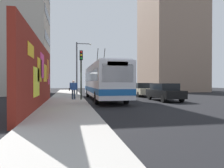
{
  "coord_description": "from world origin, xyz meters",
  "views": [
    {
      "loc": [
        -18.91,
        1.37,
        1.71
      ],
      "look_at": [
        0.98,
        -2.65,
        1.5
      ],
      "focal_mm": 33.95,
      "sensor_mm": 36.0,
      "label": 1
    }
  ],
  "objects_px": {
    "pedestrian_midblock": "(73,88)",
    "traffic_light": "(81,67)",
    "parked_car_black": "(164,92)",
    "street_lamp": "(79,64)",
    "parked_car_champagne": "(141,89)",
    "city_bus": "(103,81)"
  },
  "relations": [
    {
      "from": "parked_car_champagne",
      "to": "traffic_light",
      "type": "distance_m",
      "value": 9.28
    },
    {
      "from": "parked_car_champagne",
      "to": "city_bus",
      "type": "bearing_deg",
      "value": 128.28
    },
    {
      "from": "parked_car_black",
      "to": "pedestrian_midblock",
      "type": "height_order",
      "value": "pedestrian_midblock"
    },
    {
      "from": "city_bus",
      "to": "traffic_light",
      "type": "distance_m",
      "value": 2.71
    },
    {
      "from": "traffic_light",
      "to": "parked_car_black",
      "type": "bearing_deg",
      "value": -98.07
    },
    {
      "from": "street_lamp",
      "to": "traffic_light",
      "type": "bearing_deg",
      "value": 179.15
    },
    {
      "from": "pedestrian_midblock",
      "to": "street_lamp",
      "type": "height_order",
      "value": "street_lamp"
    },
    {
      "from": "city_bus",
      "to": "traffic_light",
      "type": "bearing_deg",
      "value": 117.31
    },
    {
      "from": "pedestrian_midblock",
      "to": "parked_car_champagne",
      "type": "bearing_deg",
      "value": -58.96
    },
    {
      "from": "parked_car_champagne",
      "to": "pedestrian_midblock",
      "type": "bearing_deg",
      "value": 121.04
    },
    {
      "from": "traffic_light",
      "to": "parked_car_champagne",
      "type": "bearing_deg",
      "value": -54.65
    },
    {
      "from": "traffic_light",
      "to": "pedestrian_midblock",
      "type": "bearing_deg",
      "value": 59.5
    },
    {
      "from": "pedestrian_midblock",
      "to": "traffic_light",
      "type": "bearing_deg",
      "value": -120.5
    },
    {
      "from": "city_bus",
      "to": "pedestrian_midblock",
      "type": "height_order",
      "value": "city_bus"
    },
    {
      "from": "city_bus",
      "to": "parked_car_black",
      "type": "height_order",
      "value": "city_bus"
    },
    {
      "from": "parked_car_champagne",
      "to": "traffic_light",
      "type": "bearing_deg",
      "value": 125.35
    },
    {
      "from": "parked_car_black",
      "to": "pedestrian_midblock",
      "type": "bearing_deg",
      "value": 79.86
    },
    {
      "from": "pedestrian_midblock",
      "to": "traffic_light",
      "type": "relative_size",
      "value": 0.39
    },
    {
      "from": "parked_car_black",
      "to": "parked_car_champagne",
      "type": "bearing_deg",
      "value": 0.0
    },
    {
      "from": "pedestrian_midblock",
      "to": "street_lamp",
      "type": "bearing_deg",
      "value": -5.78
    },
    {
      "from": "city_bus",
      "to": "parked_car_champagne",
      "type": "distance_m",
      "value": 6.7
    },
    {
      "from": "pedestrian_midblock",
      "to": "street_lamp",
      "type": "xyz_separation_m",
      "value": [
        7.76,
        -0.79,
        2.77
      ]
    }
  ]
}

